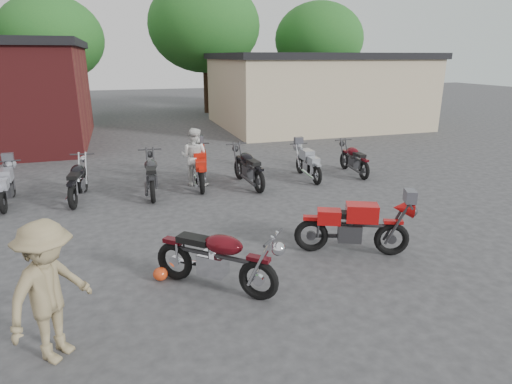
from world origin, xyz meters
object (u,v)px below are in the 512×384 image
object	(u,v)px
row_bike_2	(78,178)
row_bike_5	(248,165)
row_bike_4	(200,166)
vintage_motorcycle	(217,255)
row_bike_1	(6,184)
row_bike_7	(354,158)
person_light	(194,157)
person_tan	(50,292)
row_bike_3	(151,173)
row_bike_6	(308,162)
sportbike	(354,224)
helmet	(160,274)

from	to	relation	value
row_bike_2	row_bike_5	bearing A→B (deg)	-84.58
row_bike_4	vintage_motorcycle	bearing A→B (deg)	179.94
row_bike_1	row_bike_7	world-z (taller)	same
row_bike_2	row_bike_5	size ratio (longest dim) A/B	0.96
person_light	row_bike_7	distance (m)	5.07
person_light	row_bike_1	size ratio (longest dim) A/B	0.91
person_tan	row_bike_5	bearing A→B (deg)	5.50
row_bike_1	row_bike_4	xyz separation A→B (m)	(4.99, 0.15, 0.07)
row_bike_2	row_bike_3	xyz separation A→B (m)	(1.87, -0.08, 0.02)
row_bike_1	row_bike_6	xyz separation A→B (m)	(8.28, -0.09, -0.01)
row_bike_1	vintage_motorcycle	bearing A→B (deg)	-147.02
sportbike	row_bike_5	size ratio (longest dim) A/B	1.00
row_bike_4	row_bike_6	bearing A→B (deg)	-86.22
sportbike	helmet	xyz separation A→B (m)	(-3.62, 0.06, -0.49)
vintage_motorcycle	row_bike_2	size ratio (longest dim) A/B	1.06
helmet	row_bike_6	distance (m)	7.08
vintage_motorcycle	row_bike_4	bearing A→B (deg)	123.91
person_light	row_bike_3	bearing A→B (deg)	53.66
helmet	row_bike_6	size ratio (longest dim) A/B	0.14
row_bike_5	row_bike_6	distance (m)	1.97
vintage_motorcycle	person_light	size ratio (longest dim) A/B	1.26
person_light	row_bike_3	xyz separation A→B (m)	(-1.27, -0.49, -0.25)
row_bike_3	row_bike_4	world-z (taller)	row_bike_4
sportbike	row_bike_7	distance (m)	5.95
person_light	row_bike_1	world-z (taller)	person_light
row_bike_1	row_bike_6	world-z (taller)	row_bike_1
vintage_motorcycle	row_bike_4	distance (m)	5.91
row_bike_5	row_bike_7	distance (m)	3.59
person_tan	row_bike_1	size ratio (longest dim) A/B	0.99
row_bike_5	row_bike_7	xyz separation A→B (m)	(3.59, 0.22, -0.07)
row_bike_7	row_bike_6	bearing A→B (deg)	95.70
helmet	row_bike_7	xyz separation A→B (m)	(6.59, 5.09, 0.42)
vintage_motorcycle	row_bike_2	bearing A→B (deg)	155.78
row_bike_7	row_bike_4	bearing A→B (deg)	91.30
row_bike_2	row_bike_4	bearing A→B (deg)	-78.30
helmet	row_bike_4	size ratio (longest dim) A/B	0.12
row_bike_4	row_bike_5	bearing A→B (deg)	-98.45
person_tan	row_bike_2	distance (m)	6.55
sportbike	row_bike_5	xyz separation A→B (m)	(-0.61, 4.94, 0.00)
helmet	row_bike_6	xyz separation A→B (m)	(4.97, 5.03, 0.42)
person_tan	person_light	bearing A→B (deg)	16.93
vintage_motorcycle	helmet	size ratio (longest dim) A/B	8.54
sportbike	person_light	xyz separation A→B (m)	(-2.08, 5.45, 0.24)
person_tan	helmet	bearing A→B (deg)	-2.23
person_light	row_bike_1	xyz separation A→B (m)	(-4.85, -0.27, -0.30)
row_bike_5	row_bike_4	bearing A→B (deg)	68.00
row_bike_3	row_bike_5	xyz separation A→B (m)	(2.74, -0.03, 0.01)
row_bike_3	row_bike_1	bearing A→B (deg)	90.24
sportbike	person_tan	xyz separation A→B (m)	(-5.03, -1.50, 0.31)
row_bike_2	helmet	bearing A→B (deg)	-155.46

